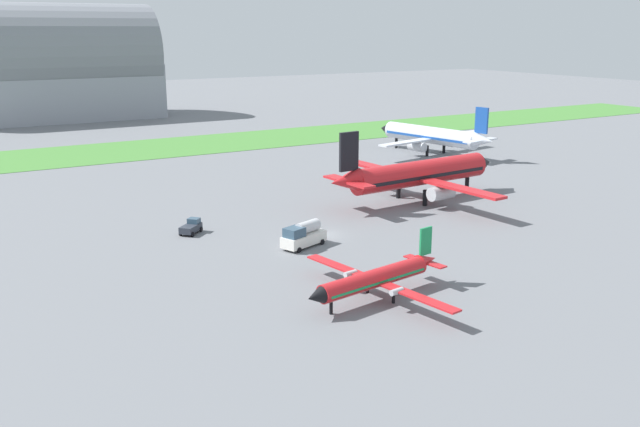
{
  "coord_description": "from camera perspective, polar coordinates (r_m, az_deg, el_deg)",
  "views": [
    {
      "loc": [
        -47.09,
        -78.21,
        27.28
      ],
      "look_at": [
        -0.49,
        0.27,
        3.0
      ],
      "focal_mm": 39.01,
      "sensor_mm": 36.0,
      "label": 1
    }
  ],
  "objects": [
    {
      "name": "ground_plane",
      "position": [
        95.28,
        0.34,
        -1.74
      ],
      "size": [
        600.0,
        600.0,
        0.0
      ],
      "primitive_type": "plane",
      "color": "slate"
    },
    {
      "name": "fuel_truck_near_gate",
      "position": [
        89.54,
        -1.38,
        -1.79
      ],
      "size": [
        6.93,
        4.42,
        3.29
      ],
      "rotation": [
        0.0,
        0.0,
        3.48
      ],
      "color": "white",
      "rests_on": "ground_plane"
    },
    {
      "name": "airplane_foreground_turboprop",
      "position": [
        72.46,
        4.66,
        -5.28
      ],
      "size": [
        18.32,
        21.32,
        6.41
      ],
      "rotation": [
        0.0,
        0.0,
        3.3
      ],
      "color": "red",
      "rests_on": "ground_plane"
    },
    {
      "name": "airplane_parked_jet_far",
      "position": [
        158.54,
        9.21,
        6.32
      ],
      "size": [
        32.45,
        31.99,
        11.54
      ],
      "rotation": [
        0.0,
        0.0,
        1.76
      ],
      "color": "silver",
      "rests_on": "ground_plane"
    },
    {
      "name": "hangar_distant",
      "position": [
        232.67,
        -21.04,
        11.1
      ],
      "size": [
        61.43,
        31.02,
        35.0
      ],
      "color": "#9399A3",
      "rests_on": "ground_plane"
    },
    {
      "name": "airplane_midfield_jet",
      "position": [
        114.07,
        7.99,
        3.23
      ],
      "size": [
        34.78,
        35.43,
        12.51
      ],
      "rotation": [
        0.0,
        0.0,
        0.07
      ],
      "color": "red",
      "rests_on": "ground_plane"
    },
    {
      "name": "pushback_tug_midfield",
      "position": [
        97.24,
        -10.51,
        -1.09
      ],
      "size": [
        3.88,
        3.74,
        1.95
      ],
      "rotation": [
        0.0,
        0.0,
        0.73
      ],
      "color": "#2D333D",
      "rests_on": "ground_plane"
    },
    {
      "name": "grass_taxiway_strip",
      "position": [
        168.6,
        -14.13,
        5.15
      ],
      "size": [
        360.0,
        28.0,
        0.08
      ],
      "primitive_type": "cube",
      "color": "#478438",
      "rests_on": "ground_plane"
    }
  ]
}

